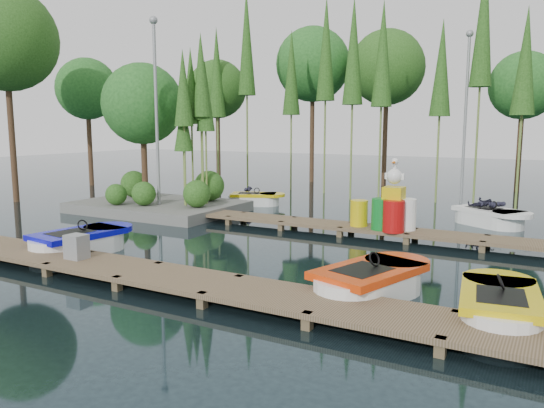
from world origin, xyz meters
The scene contains 16 objects.
ground_plane centered at (0.00, 0.00, 0.00)m, with size 90.00×90.00×0.00m, color #1D2F36.
near_dock centered at (0.00, -4.50, 0.23)m, with size 18.00×1.50×0.50m.
far_dock centered at (1.00, 2.50, 0.23)m, with size 15.00×1.20×0.50m.
island centered at (-6.30, 3.29, 3.18)m, with size 6.20×4.20×6.75m.
tree_screen centered at (-2.04, 10.60, 6.12)m, with size 34.42×18.53×10.31m.
lamp_island centered at (-5.50, 2.50, 4.26)m, with size 0.30×0.30×7.25m.
lamp_rear centered at (4.00, 11.00, 4.26)m, with size 0.30×0.30×7.25m.
boat_blue centered at (-3.20, -3.26, 0.28)m, with size 1.68×3.04×0.97m.
boat_red centered at (4.68, -3.01, 0.28)m, with size 2.14×3.18×0.98m.
boat_yellow_near centered at (7.05, -3.31, 0.27)m, with size 1.61×2.92×0.93m.
boat_yellow_far centered at (-3.58, 6.32, 0.26)m, with size 2.65×1.96×1.21m.
boat_white_far centered at (5.75, 6.19, 0.29)m, with size 3.00×2.53×1.31m.
utility_cabinet centered at (-1.89, -4.50, 0.58)m, with size 0.46×0.39×0.56m, color gray.
yellow_barrel centered at (2.43, 2.50, 0.70)m, with size 0.53×0.53×0.80m, color #D4B80B.
drum_cluster centered at (3.55, 2.34, 0.92)m, with size 1.23×1.13×2.12m.
seagull_post centered at (3.63, 2.50, 0.79)m, with size 0.46×0.25×0.73m.
Camera 1 is at (7.87, -12.74, 3.36)m, focal length 35.00 mm.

